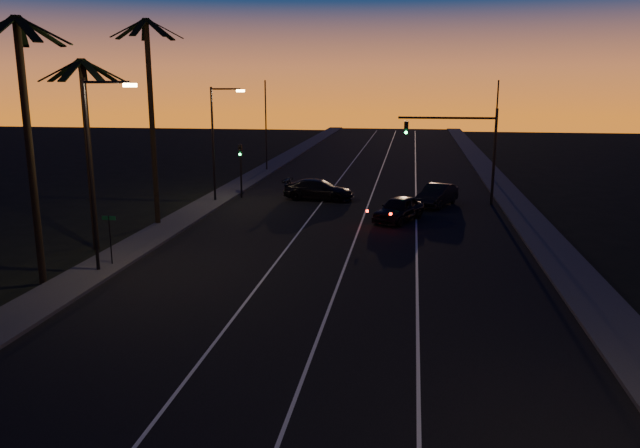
% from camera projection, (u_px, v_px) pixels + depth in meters
% --- Properties ---
extents(road, '(20.00, 170.00, 0.01)m').
position_uv_depth(road, '(350.00, 232.00, 37.73)').
color(road, black).
rests_on(road, ground).
extents(sidewalk_left, '(2.40, 170.00, 0.16)m').
position_uv_depth(sidewalk_left, '(173.00, 224.00, 39.31)').
color(sidewalk_left, '#373735').
rests_on(sidewalk_left, ground).
extents(sidewalk_right, '(2.40, 170.00, 0.16)m').
position_uv_depth(sidewalk_right, '(542.00, 237.00, 36.11)').
color(sidewalk_right, '#373735').
rests_on(sidewalk_right, ground).
extents(lane_stripe_left, '(0.12, 160.00, 0.01)m').
position_uv_depth(lane_stripe_left, '(301.00, 230.00, 38.15)').
color(lane_stripe_left, silver).
rests_on(lane_stripe_left, road).
extents(lane_stripe_mid, '(0.12, 160.00, 0.01)m').
position_uv_depth(lane_stripe_mid, '(358.00, 232.00, 37.65)').
color(lane_stripe_mid, silver).
rests_on(lane_stripe_mid, road).
extents(lane_stripe_right, '(0.12, 160.00, 0.01)m').
position_uv_depth(lane_stripe_right, '(416.00, 234.00, 37.15)').
color(lane_stripe_right, silver).
rests_on(lane_stripe_right, road).
extents(palm_near, '(4.25, 4.16, 11.53)m').
position_uv_depth(palm_near, '(27.00, 125.00, 26.37)').
color(palm_near, black).
rests_on(palm_near, ground).
extents(palm_mid, '(4.25, 4.16, 10.03)m').
position_uv_depth(palm_mid, '(87.00, 133.00, 32.43)').
color(palm_mid, black).
rests_on(palm_mid, ground).
extents(palm_far, '(4.25, 4.16, 12.53)m').
position_uv_depth(palm_far, '(151.00, 103.00, 37.77)').
color(palm_far, black).
rests_on(palm_far, ground).
extents(streetlight_left_near, '(2.55, 0.26, 9.00)m').
position_uv_depth(streetlight_left_near, '(96.00, 161.00, 28.42)').
color(streetlight_left_near, black).
rests_on(streetlight_left_near, ground).
extents(streetlight_left_far, '(2.55, 0.26, 8.50)m').
position_uv_depth(streetlight_left_far, '(217.00, 135.00, 45.84)').
color(streetlight_left_far, black).
rests_on(streetlight_left_far, ground).
extents(street_sign, '(0.70, 0.06, 2.60)m').
position_uv_depth(street_sign, '(110.00, 234.00, 30.22)').
color(street_sign, black).
rests_on(street_sign, ground).
extents(signal_mast, '(7.10, 0.41, 7.00)m').
position_uv_depth(signal_mast, '(462.00, 139.00, 45.28)').
color(signal_mast, black).
rests_on(signal_mast, ground).
extents(signal_post, '(0.28, 0.37, 4.20)m').
position_uv_depth(signal_post, '(241.00, 161.00, 48.06)').
color(signal_post, black).
rests_on(signal_post, ground).
extents(far_pole_left, '(0.14, 0.14, 9.00)m').
position_uv_depth(far_pole_left, '(266.00, 126.00, 62.40)').
color(far_pole_left, black).
rests_on(far_pole_left, ground).
extents(far_pole_right, '(0.14, 0.14, 9.00)m').
position_uv_depth(far_pole_right, '(496.00, 131.00, 56.37)').
color(far_pole_right, black).
rests_on(far_pole_right, ground).
extents(lead_car, '(3.82, 5.51, 1.60)m').
position_uv_depth(lead_car, '(399.00, 209.00, 40.39)').
color(lead_car, black).
rests_on(lead_car, road).
extents(right_car, '(3.35, 5.02, 1.56)m').
position_uv_depth(right_car, '(437.00, 195.00, 45.38)').
color(right_car, black).
rests_on(right_car, road).
extents(cross_car, '(5.59, 2.79, 1.56)m').
position_uv_depth(cross_car, '(319.00, 190.00, 47.68)').
color(cross_car, black).
rests_on(cross_car, road).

